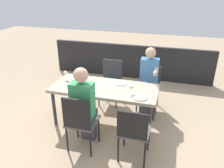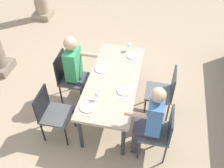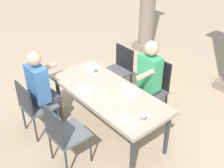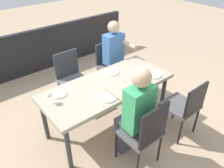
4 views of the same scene
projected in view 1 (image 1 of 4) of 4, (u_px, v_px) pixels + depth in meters
ground_plane at (105, 122)px, 4.28m from camera, size 16.00×16.00×0.00m
dining_table at (105, 90)px, 4.01m from camera, size 1.87×0.80×0.74m
chair_west_north at (134, 130)px, 3.18m from camera, size 0.44×0.44×0.89m
chair_west_south at (149, 84)px, 4.61m from camera, size 0.44×0.44×0.87m
chair_mid_north at (80, 120)px, 3.36m from camera, size 0.44×0.44×0.96m
chair_mid_south at (111, 79)px, 4.81m from camera, size 0.44×0.44×0.92m
diner_woman_green at (84, 104)px, 3.45m from camera, size 0.35×0.50×1.34m
diner_man_white at (149, 79)px, 4.38m from camera, size 0.35×0.49×1.31m
patio_railing at (131, 62)px, 6.10m from camera, size 4.27×0.10×0.90m
plate_0 at (140, 97)px, 3.60m from camera, size 0.23×0.23×0.02m
wine_glass_0 at (131, 87)px, 3.68m from camera, size 0.08×0.08×0.16m
fork_0 at (149, 99)px, 3.57m from camera, size 0.02×0.17×0.01m
spoon_0 at (131, 97)px, 3.64m from camera, size 0.02×0.17×0.01m
plate_1 at (121, 83)px, 4.10m from camera, size 0.22×0.22×0.02m
fork_1 at (129, 84)px, 4.06m from camera, size 0.03×0.17×0.01m
spoon_1 at (113, 83)px, 4.14m from camera, size 0.02×0.17×0.01m
plate_2 at (89, 91)px, 3.81m from camera, size 0.25×0.25×0.02m
fork_2 at (98, 92)px, 3.78m from camera, size 0.02×0.17×0.01m
spoon_2 at (81, 90)px, 3.85m from camera, size 0.03×0.17×0.01m
plate_3 at (76, 78)px, 4.32m from camera, size 0.21×0.21×0.02m
wine_glass_3 at (66, 73)px, 4.22m from camera, size 0.08×0.08×0.17m
fork_3 at (83, 79)px, 4.29m from camera, size 0.03×0.17×0.01m
spoon_3 at (69, 77)px, 4.36m from camera, size 0.03×0.17×0.01m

